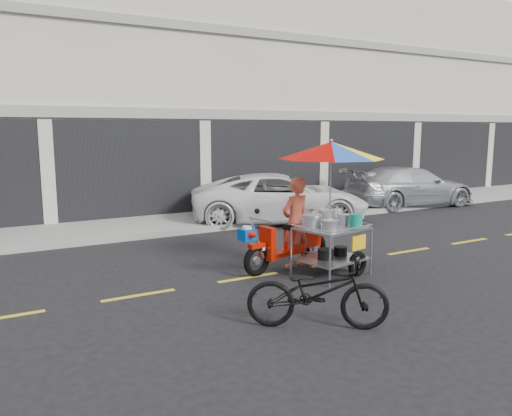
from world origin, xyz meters
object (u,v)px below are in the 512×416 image
near_bicycle (317,292)px  food_vendor_rig (317,189)px  white_pickup (280,198)px  silver_pickup (409,186)px

near_bicycle → food_vendor_rig: (1.58, 2.21, 1.07)m
food_vendor_rig → white_pickup: bearing=54.5°
white_pickup → food_vendor_rig: (-2.08, -4.62, 0.86)m
silver_pickup → food_vendor_rig: size_ratio=1.73×
near_bicycle → food_vendor_rig: bearing=-1.7°
white_pickup → near_bicycle: size_ratio=2.66×
food_vendor_rig → near_bicycle: bearing=-137.0°
silver_pickup → near_bicycle: size_ratio=2.51×
white_pickup → silver_pickup: bearing=-63.1°
white_pickup → food_vendor_rig: 5.14m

